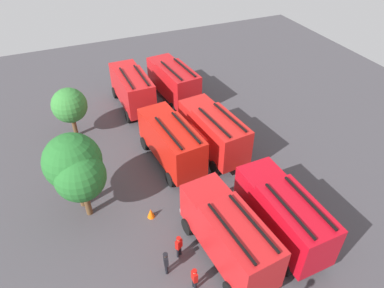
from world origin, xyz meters
The scene contains 17 objects.
ground_plane centered at (0.00, 0.00, 0.00)m, with size 54.97×54.97×0.00m, color #423F44.
fire_truck_0 centered at (-9.18, -1.96, 2.15)m, with size 7.26×2.90×3.88m.
fire_truck_1 centered at (0.04, -1.84, 2.15)m, with size 7.41×3.33×3.88m.
fire_truck_2 centered at (9.15, -1.93, 2.15)m, with size 7.40×3.32×3.88m.
fire_truck_3 centered at (-9.21, 1.72, 2.15)m, with size 7.40×3.30×3.88m.
fire_truck_4 centered at (0.11, 1.67, 2.15)m, with size 7.40×3.30×3.88m.
fire_truck_5 centered at (9.29, 2.17, 2.15)m, with size 7.24×2.86×3.88m.
firefighter_0 centered at (-8.07, 4.30, 0.93)m, with size 0.42×0.48×1.66m.
firefighter_1 centered at (-10.33, 4.28, 0.92)m, with size 0.42×0.27×1.65m.
firefighter_2 centered at (4.50, -1.09, 0.94)m, with size 0.46×0.32×1.68m.
firefighter_3 centered at (-8.81, 5.36, 0.95)m, with size 0.45×0.31×1.70m.
tree_0 centered at (-2.63, 8.64, 3.37)m, with size 3.23×3.23×5.00m.
tree_1 centered at (-1.65, 8.86, 3.86)m, with size 3.70×3.70×5.74m.
tree_2 centered at (6.80, 8.08, 3.03)m, with size 2.91×2.91×4.51m.
traffic_cone_0 centered at (-4.56, 4.92, 0.36)m, with size 0.51×0.51×0.72m, color #F2600C.
traffic_cone_1 centered at (4.74, -1.34, 0.30)m, with size 0.41×0.41×0.59m, color #F2600C.
traffic_cone_2 centered at (-4.09, -2.80, 0.37)m, with size 0.52×0.52×0.74m, color #F2600C.
Camera 1 is at (-19.88, 8.52, 18.20)m, focal length 32.76 mm.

